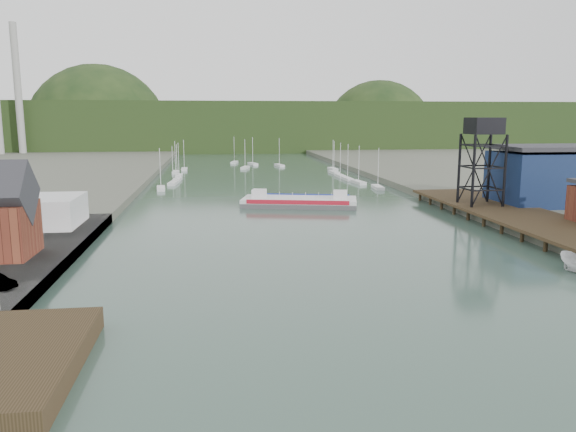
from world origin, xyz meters
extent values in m
plane|color=#2A4237|center=(0.00, 0.00, 0.00)|extent=(600.00, 600.00, 0.00)
cube|color=black|center=(-29.00, 0.00, 0.90)|extent=(10.00, 18.00, 1.80)
cube|color=black|center=(37.00, 45.00, 1.90)|extent=(14.00, 70.00, 0.50)
cylinder|color=black|center=(31.00, 45.00, 0.80)|extent=(0.60, 0.60, 2.20)
cylinder|color=black|center=(43.00, 45.00, 0.80)|extent=(0.60, 0.60, 2.20)
cube|color=silver|center=(-44.00, 50.00, 3.85)|extent=(18.00, 12.00, 4.50)
cylinder|color=black|center=(32.00, 55.00, 8.65)|extent=(0.50, 0.50, 13.00)
cylinder|color=black|center=(38.00, 55.00, 8.65)|extent=(0.50, 0.50, 13.00)
cylinder|color=black|center=(32.00, 61.00, 8.65)|extent=(0.50, 0.50, 13.00)
cylinder|color=black|center=(38.00, 61.00, 8.65)|extent=(0.50, 0.50, 13.00)
cube|color=black|center=(35.00, 58.00, 16.65)|extent=(5.50, 5.50, 3.00)
cube|color=#0D1A39|center=(50.00, 60.00, 6.60)|extent=(20.00, 14.00, 10.00)
cube|color=#2D2D33|center=(50.00, 60.00, 12.50)|extent=(20.50, 14.50, 0.80)
cube|color=silver|center=(-27.54, 103.89, 0.35)|extent=(2.67, 7.65, 0.90)
cube|color=silver|center=(-25.28, 115.30, 0.35)|extent=(2.81, 7.67, 0.90)
cube|color=silver|center=(-24.71, 124.17, 0.35)|extent=(2.35, 7.59, 0.90)
cube|color=silver|center=(-24.81, 134.09, 0.35)|extent=(2.01, 7.50, 0.90)
cube|color=silver|center=(-26.64, 146.33, 0.35)|extent=(2.00, 7.50, 0.90)
cube|color=silver|center=(-24.32, 156.17, 0.35)|extent=(2.16, 7.54, 0.90)
cube|color=silver|center=(27.56, 99.03, 0.35)|extent=(2.53, 7.62, 0.90)
cube|color=silver|center=(25.46, 110.51, 0.35)|extent=(2.76, 7.67, 0.90)
cube|color=silver|center=(24.46, 119.29, 0.35)|extent=(2.22, 7.56, 0.90)
cube|color=silver|center=(24.27, 128.28, 0.35)|extent=(2.18, 7.54, 0.90)
cube|color=silver|center=(24.67, 139.38, 0.35)|extent=(2.46, 7.61, 0.90)
cube|color=silver|center=(26.78, 150.99, 0.35)|extent=(2.48, 7.61, 0.90)
cube|color=silver|center=(-3.16, 160.00, 0.35)|extent=(3.78, 7.76, 0.90)
cube|color=silver|center=(10.04, 168.00, 0.35)|extent=(3.31, 7.74, 0.90)
cube|color=silver|center=(0.66, 176.00, 0.35)|extent=(3.76, 7.76, 0.90)
cube|color=silver|center=(-6.11, 184.00, 0.35)|extent=(3.40, 7.74, 0.90)
cylinder|color=#9C9C97|center=(-102.00, 235.00, 30.00)|extent=(3.20, 3.20, 60.00)
cube|color=black|center=(0.00, 300.00, 12.00)|extent=(500.00, 120.00, 28.00)
sphere|color=black|center=(-80.00, 300.00, 8.00)|extent=(80.00, 80.00, 80.00)
sphere|color=black|center=(90.00, 310.00, 6.00)|extent=(70.00, 70.00, 70.00)
cube|color=#4C4C4F|center=(3.34, 73.75, 0.47)|extent=(24.94, 14.53, 0.94)
cube|color=silver|center=(3.34, 73.75, 1.31)|extent=(24.94, 14.53, 0.75)
cube|color=red|center=(2.25, 69.15, 1.50)|extent=(20.08, 4.91, 0.84)
cube|color=navy|center=(4.44, 78.35, 1.50)|extent=(20.08, 4.91, 0.84)
cube|color=silver|center=(-4.86, 75.70, 2.43)|extent=(3.38, 3.38, 1.87)
cube|color=silver|center=(11.54, 71.79, 2.43)|extent=(3.38, 3.38, 1.87)
camera|label=1|loc=(-13.95, -39.99, 18.31)|focal=35.00mm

